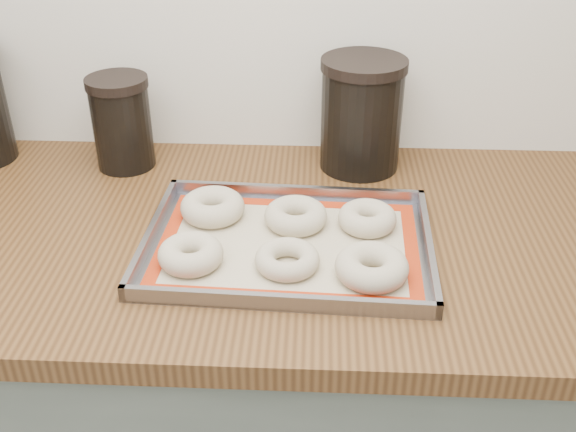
{
  "coord_description": "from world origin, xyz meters",
  "views": [
    {
      "loc": [
        0.25,
        0.7,
        1.51
      ],
      "look_at": [
        0.21,
        1.61,
        0.96
      ],
      "focal_mm": 42.0,
      "sensor_mm": 36.0,
      "label": 1
    }
  ],
  "objects_px": {
    "baking_tray": "(288,244)",
    "canister_right": "(361,114)",
    "canister_mid": "(122,122)",
    "bagel_back_mid": "(296,216)",
    "bagel_front_mid": "(287,259)",
    "bagel_front_right": "(372,267)",
    "bagel_front_left": "(191,254)",
    "bagel_back_left": "(213,207)",
    "bagel_back_right": "(367,218)"
  },
  "relations": [
    {
      "from": "canister_mid",
      "to": "baking_tray",
      "type": "bearing_deg",
      "value": -40.12
    },
    {
      "from": "bagel_back_mid",
      "to": "canister_mid",
      "type": "height_order",
      "value": "canister_mid"
    },
    {
      "from": "baking_tray",
      "to": "canister_right",
      "type": "bearing_deg",
      "value": 67.12
    },
    {
      "from": "bagel_front_left",
      "to": "bagel_front_right",
      "type": "distance_m",
      "value": 0.28
    },
    {
      "from": "bagel_front_right",
      "to": "canister_right",
      "type": "bearing_deg",
      "value": 90.35
    },
    {
      "from": "baking_tray",
      "to": "bagel_back_left",
      "type": "distance_m",
      "value": 0.16
    },
    {
      "from": "baking_tray",
      "to": "canister_right",
      "type": "relative_size",
      "value": 2.17
    },
    {
      "from": "bagel_front_left",
      "to": "canister_mid",
      "type": "bearing_deg",
      "value": 118.75
    },
    {
      "from": "baking_tray",
      "to": "bagel_front_right",
      "type": "relative_size",
      "value": 4.26
    },
    {
      "from": "bagel_back_right",
      "to": "canister_mid",
      "type": "xyz_separation_m",
      "value": [
        -0.47,
        0.22,
        0.07
      ]
    },
    {
      "from": "bagel_back_left",
      "to": "bagel_front_left",
      "type": "bearing_deg",
      "value": -95.42
    },
    {
      "from": "bagel_back_left",
      "to": "bagel_back_right",
      "type": "distance_m",
      "value": 0.27
    },
    {
      "from": "canister_mid",
      "to": "bagel_back_mid",
      "type": "bearing_deg",
      "value": -32.51
    },
    {
      "from": "bagel_back_mid",
      "to": "canister_mid",
      "type": "bearing_deg",
      "value": 147.49
    },
    {
      "from": "baking_tray",
      "to": "bagel_back_mid",
      "type": "bearing_deg",
      "value": 80.75
    },
    {
      "from": "bagel_back_left",
      "to": "canister_right",
      "type": "distance_m",
      "value": 0.35
    },
    {
      "from": "bagel_front_left",
      "to": "canister_right",
      "type": "bearing_deg",
      "value": 52.74
    },
    {
      "from": "bagel_front_mid",
      "to": "bagel_back_mid",
      "type": "height_order",
      "value": "bagel_back_mid"
    },
    {
      "from": "bagel_front_right",
      "to": "canister_right",
      "type": "height_order",
      "value": "canister_right"
    },
    {
      "from": "bagel_front_left",
      "to": "bagel_back_mid",
      "type": "xyz_separation_m",
      "value": [
        0.16,
        0.12,
        -0.0
      ]
    },
    {
      "from": "bagel_front_mid",
      "to": "bagel_back_mid",
      "type": "distance_m",
      "value": 0.13
    },
    {
      "from": "bagel_front_mid",
      "to": "bagel_back_right",
      "type": "xyz_separation_m",
      "value": [
        0.13,
        0.12,
        0.0
      ]
    },
    {
      "from": "bagel_front_left",
      "to": "bagel_front_mid",
      "type": "distance_m",
      "value": 0.15
    },
    {
      "from": "bagel_front_left",
      "to": "bagel_front_right",
      "type": "bearing_deg",
      "value": -4.65
    },
    {
      "from": "bagel_back_left",
      "to": "canister_right",
      "type": "bearing_deg",
      "value": 39.89
    },
    {
      "from": "bagel_back_mid",
      "to": "bagel_front_mid",
      "type": "bearing_deg",
      "value": -93.87
    },
    {
      "from": "bagel_front_right",
      "to": "canister_right",
      "type": "relative_size",
      "value": 0.51
    },
    {
      "from": "bagel_front_left",
      "to": "canister_right",
      "type": "xyz_separation_m",
      "value": [
        0.27,
        0.36,
        0.09
      ]
    },
    {
      "from": "baking_tray",
      "to": "canister_mid",
      "type": "distance_m",
      "value": 0.45
    },
    {
      "from": "bagel_front_left",
      "to": "canister_right",
      "type": "relative_size",
      "value": 0.47
    },
    {
      "from": "bagel_front_mid",
      "to": "canister_mid",
      "type": "distance_m",
      "value": 0.49
    },
    {
      "from": "bagel_front_mid",
      "to": "bagel_back_mid",
      "type": "xyz_separation_m",
      "value": [
        0.01,
        0.13,
        0.0
      ]
    },
    {
      "from": "bagel_front_left",
      "to": "canister_mid",
      "type": "xyz_separation_m",
      "value": [
        -0.19,
        0.34,
        0.07
      ]
    },
    {
      "from": "bagel_front_mid",
      "to": "bagel_back_right",
      "type": "relative_size",
      "value": 1.01
    },
    {
      "from": "bagel_front_right",
      "to": "bagel_back_left",
      "type": "height_order",
      "value": "same"
    },
    {
      "from": "bagel_back_mid",
      "to": "bagel_back_right",
      "type": "xyz_separation_m",
      "value": [
        0.12,
        -0.0,
        -0.0
      ]
    },
    {
      "from": "canister_right",
      "to": "bagel_back_mid",
      "type": "bearing_deg",
      "value": -116.1
    },
    {
      "from": "bagel_back_left",
      "to": "bagel_back_mid",
      "type": "height_order",
      "value": "bagel_back_left"
    },
    {
      "from": "bagel_front_right",
      "to": "canister_right",
      "type": "xyz_separation_m",
      "value": [
        -0.0,
        0.38,
        0.09
      ]
    },
    {
      "from": "bagel_back_mid",
      "to": "canister_right",
      "type": "distance_m",
      "value": 0.28
    },
    {
      "from": "baking_tray",
      "to": "bagel_back_mid",
      "type": "height_order",
      "value": "bagel_back_mid"
    },
    {
      "from": "bagel_back_right",
      "to": "baking_tray",
      "type": "bearing_deg",
      "value": -155.17
    },
    {
      "from": "bagel_front_right",
      "to": "canister_mid",
      "type": "xyz_separation_m",
      "value": [
        -0.47,
        0.37,
        0.07
      ]
    },
    {
      "from": "bagel_back_right",
      "to": "canister_right",
      "type": "height_order",
      "value": "canister_right"
    },
    {
      "from": "bagel_front_left",
      "to": "bagel_back_mid",
      "type": "height_order",
      "value": "same"
    },
    {
      "from": "baking_tray",
      "to": "canister_mid",
      "type": "height_order",
      "value": "canister_mid"
    },
    {
      "from": "bagel_front_right",
      "to": "bagel_front_left",
      "type": "bearing_deg",
      "value": 175.35
    },
    {
      "from": "baking_tray",
      "to": "bagel_back_left",
      "type": "bearing_deg",
      "value": 148.27
    },
    {
      "from": "canister_mid",
      "to": "bagel_back_right",
      "type": "bearing_deg",
      "value": -25.51
    },
    {
      "from": "baking_tray",
      "to": "bagel_back_mid",
      "type": "xyz_separation_m",
      "value": [
        0.01,
        0.06,
        0.02
      ]
    }
  ]
}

